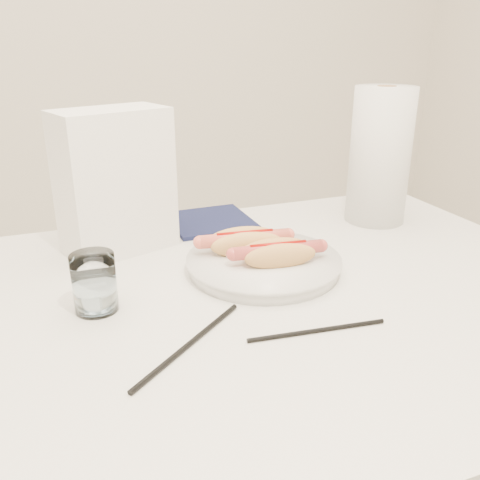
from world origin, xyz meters
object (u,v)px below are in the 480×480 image
object	(u,v)px
table	(230,332)
plate	(263,265)
hotdog_left	(245,242)
napkin_box	(115,182)
water_glass	(94,283)
hotdog_right	(278,253)
paper_towel_roll	(380,156)

from	to	relation	value
table	plate	bearing A→B (deg)	39.18
plate	hotdog_left	size ratio (longest dim) A/B	1.59
napkin_box	table	bearing A→B (deg)	-82.64
water_glass	napkin_box	world-z (taller)	napkin_box
table	hotdog_right	world-z (taller)	hotdog_right
table	paper_towel_roll	size ratio (longest dim) A/B	4.32
hotdog_left	paper_towel_roll	xyz separation A→B (m)	(0.34, 0.12, 0.10)
table	plate	distance (m)	0.13
plate	paper_towel_roll	distance (m)	0.38
hotdog_left	table	bearing A→B (deg)	-114.61
water_glass	napkin_box	bearing A→B (deg)	72.85
table	napkin_box	size ratio (longest dim) A/B	4.70
table	napkin_box	world-z (taller)	napkin_box
hotdog_right	paper_towel_roll	world-z (taller)	paper_towel_roll
plate	paper_towel_roll	bearing A→B (deg)	25.24
plate	hotdog_right	xyz separation A→B (m)	(0.01, -0.03, 0.03)
hotdog_right	napkin_box	size ratio (longest dim) A/B	0.59
table	hotdog_left	world-z (taller)	hotdog_left
table	hotdog_left	distance (m)	0.16
napkin_box	paper_towel_roll	bearing A→B (deg)	-21.67
plate	water_glass	world-z (taller)	water_glass
plate	hotdog_left	bearing A→B (deg)	116.72
hotdog_right	table	bearing A→B (deg)	-149.33
hotdog_left	napkin_box	distance (m)	0.26
plate	napkin_box	world-z (taller)	napkin_box
water_glass	paper_towel_roll	bearing A→B (deg)	17.49
table	water_glass	xyz separation A→B (m)	(-0.19, 0.03, 0.10)
hotdog_left	napkin_box	xyz separation A→B (m)	(-0.19, 0.15, 0.09)
water_glass	napkin_box	size ratio (longest dim) A/B	0.34
hotdog_left	paper_towel_roll	world-z (taller)	paper_towel_roll
hotdog_left	water_glass	distance (m)	0.27
paper_towel_roll	hotdog_right	bearing A→B (deg)	-150.00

